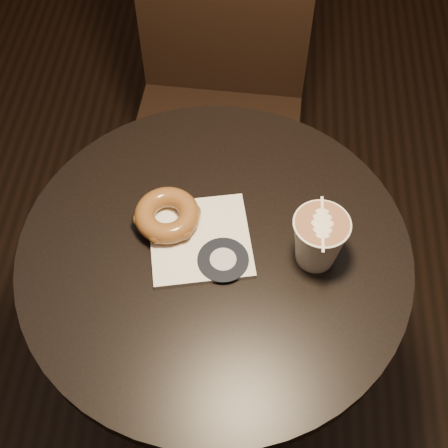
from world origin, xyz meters
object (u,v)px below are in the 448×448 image
object	(u,v)px
cafe_table	(216,300)
pastry_bag	(200,239)
latte_cup	(318,241)
chair	(219,83)
doughnut	(167,215)

from	to	relation	value
cafe_table	pastry_bag	world-z (taller)	pastry_bag
latte_cup	pastry_bag	bearing A→B (deg)	174.41
latte_cup	cafe_table	bearing A→B (deg)	178.53
cafe_table	chair	xyz separation A→B (m)	(-0.04, 0.58, 0.05)
chair	doughnut	distance (m)	0.57
pastry_bag	doughnut	bearing A→B (deg)	141.03
cafe_table	pastry_bag	distance (m)	0.21
pastry_bag	latte_cup	distance (m)	0.21
pastry_bag	latte_cup	world-z (taller)	latte_cup
doughnut	latte_cup	size ratio (longest dim) A/B	1.10
chair	latte_cup	distance (m)	0.66
doughnut	latte_cup	xyz separation A→B (m)	(0.26, -0.05, 0.03)
cafe_table	chair	world-z (taller)	chair
cafe_table	doughnut	size ratio (longest dim) A/B	6.38
chair	doughnut	size ratio (longest dim) A/B	9.09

